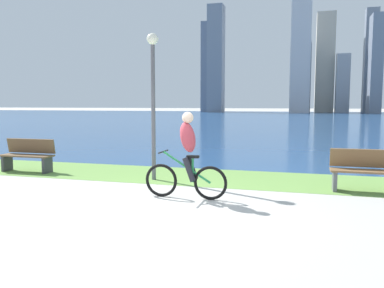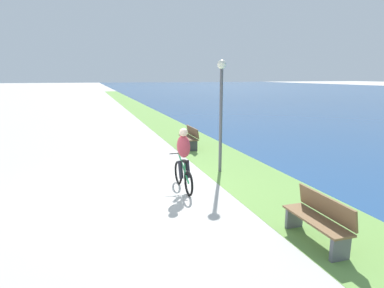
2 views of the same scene
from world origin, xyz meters
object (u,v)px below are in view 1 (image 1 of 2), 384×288
object	(u,v)px
cyclist_lead	(187,156)
lamppost_tall	(153,84)
bench_near_path	(367,171)
bench_far_along_path	(28,155)

from	to	relation	value
cyclist_lead	lamppost_tall	world-z (taller)	lamppost_tall
bench_near_path	bench_far_along_path	bearing A→B (deg)	178.85
bench_near_path	lamppost_tall	distance (m)	5.20
cyclist_lead	bench_near_path	xyz separation A→B (m)	(3.51, 1.58, -0.39)
bench_near_path	bench_far_along_path	xyz separation A→B (m)	(-8.59, 0.17, 0.00)
cyclist_lead	bench_near_path	size ratio (longest dim) A/B	1.14
bench_far_along_path	lamppost_tall	distance (m)	4.20
bench_near_path	lamppost_tall	xyz separation A→B (m)	(-4.84, 0.04, 1.90)
cyclist_lead	bench_far_along_path	distance (m)	5.38
cyclist_lead	bench_near_path	world-z (taller)	cyclist_lead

